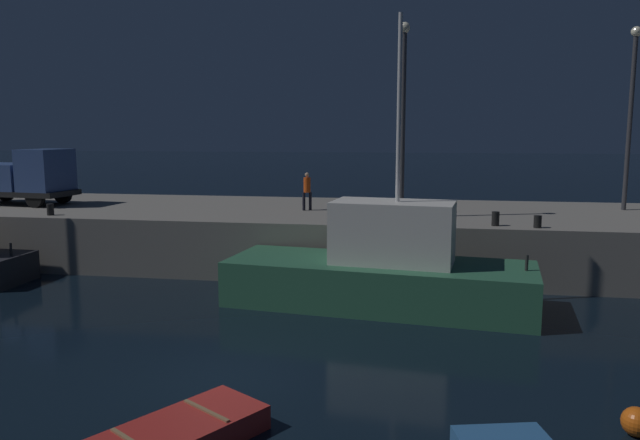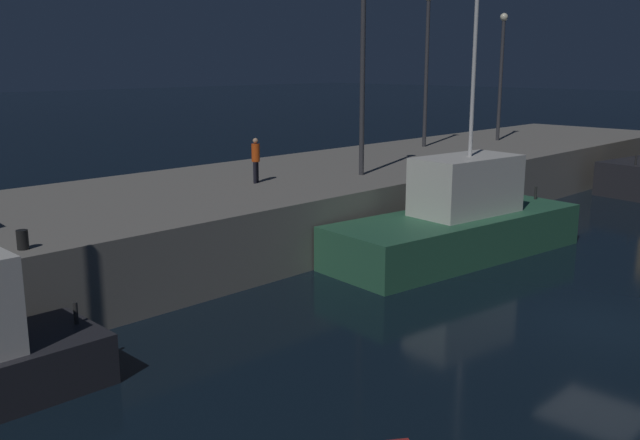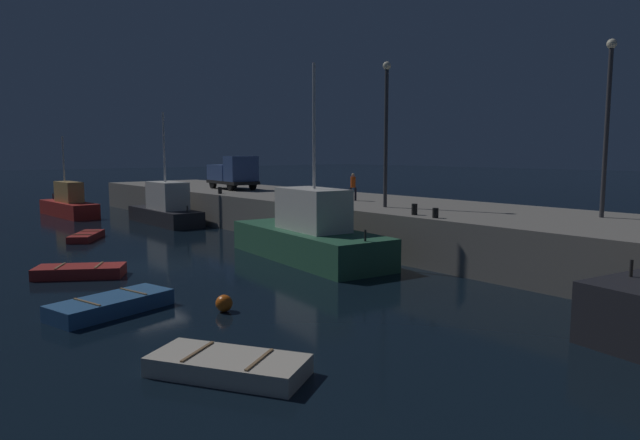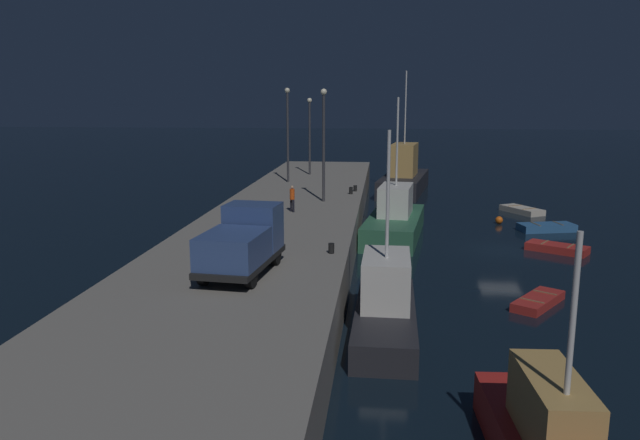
{
  "view_description": "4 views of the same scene",
  "coord_description": "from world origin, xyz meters",
  "px_view_note": "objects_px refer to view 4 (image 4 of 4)",
  "views": [
    {
      "loc": [
        4.44,
        -13.21,
        5.81
      ],
      "look_at": [
        -0.04,
        13.75,
        1.84
      ],
      "focal_mm": 34.13,
      "sensor_mm": 36.0,
      "label": 1
    },
    {
      "loc": [
        -17.73,
        -6.92,
        6.79
      ],
      "look_at": [
        0.82,
        11.21,
        0.99
      ],
      "focal_mm": 39.75,
      "sensor_mm": 36.0,
      "label": 2
    },
    {
      "loc": [
        24.89,
        -10.81,
        5.32
      ],
      "look_at": [
        -1.19,
        11.13,
        1.23
      ],
      "focal_mm": 31.83,
      "sensor_mm": 36.0,
      "label": 3
    },
    {
      "loc": [
        -38.33,
        7.55,
        9.4
      ],
      "look_at": [
        0.17,
        11.55,
        1.7
      ],
      "focal_mm": 34.3,
      "sensor_mm": 36.0,
      "label": 4
    }
  ],
  "objects_px": {
    "fishing_boat_blue": "(404,177)",
    "rowboat_white_mid": "(557,248)",
    "fishing_boat_white": "(395,220)",
    "bollard_east": "(331,248)",
    "dinghy_red_small": "(538,301)",
    "lamp_post_west": "(324,136)",
    "rowboat_blue_far": "(522,210)",
    "utility_truck": "(243,242)",
    "fishing_trawler_red": "(386,305)",
    "bollard_west": "(351,191)",
    "mooring_buoy_near": "(499,220)",
    "dockworker": "(292,197)",
    "bollard_central": "(355,188)",
    "lamp_post_central": "(310,130)",
    "lamp_post_east": "(288,128)",
    "dinghy_orange_near": "(547,227)"
  },
  "relations": [
    {
      "from": "dinghy_red_small",
      "to": "rowboat_blue_far",
      "type": "distance_m",
      "value": 24.33
    },
    {
      "from": "fishing_boat_white",
      "to": "fishing_boat_blue",
      "type": "bearing_deg",
      "value": -3.46
    },
    {
      "from": "bollard_west",
      "to": "bollard_east",
      "type": "bearing_deg",
      "value": -179.78
    },
    {
      "from": "lamp_post_west",
      "to": "bollard_east",
      "type": "relative_size",
      "value": 16.08
    },
    {
      "from": "fishing_trawler_red",
      "to": "lamp_post_central",
      "type": "xyz_separation_m",
      "value": [
        33.45,
        7.14,
        5.39
      ]
    },
    {
      "from": "lamp_post_central",
      "to": "bollard_central",
      "type": "relative_size",
      "value": 15.66
    },
    {
      "from": "dinghy_orange_near",
      "to": "lamp_post_west",
      "type": "relative_size",
      "value": 0.55
    },
    {
      "from": "fishing_boat_blue",
      "to": "lamp_post_west",
      "type": "bearing_deg",
      "value": 163.03
    },
    {
      "from": "rowboat_white_mid",
      "to": "lamp_post_east",
      "type": "height_order",
      "value": "lamp_post_east"
    },
    {
      "from": "rowboat_white_mid",
      "to": "rowboat_blue_far",
      "type": "xyz_separation_m",
      "value": [
        13.43,
        -0.73,
        -0.0
      ]
    },
    {
      "from": "fishing_boat_white",
      "to": "dinghy_red_small",
      "type": "height_order",
      "value": "fishing_boat_white"
    },
    {
      "from": "bollard_central",
      "to": "bollard_east",
      "type": "bearing_deg",
      "value": 179.45
    },
    {
      "from": "utility_truck",
      "to": "fishing_trawler_red",
      "type": "bearing_deg",
      "value": -89.84
    },
    {
      "from": "mooring_buoy_near",
      "to": "dockworker",
      "type": "bearing_deg",
      "value": 122.19
    },
    {
      "from": "fishing_boat_white",
      "to": "bollard_east",
      "type": "height_order",
      "value": "fishing_boat_white"
    },
    {
      "from": "dinghy_orange_near",
      "to": "bollard_west",
      "type": "xyz_separation_m",
      "value": [
        0.89,
        14.24,
        2.34
      ]
    },
    {
      "from": "dinghy_red_small",
      "to": "dockworker",
      "type": "bearing_deg",
      "value": 52.59
    },
    {
      "from": "fishing_boat_blue",
      "to": "rowboat_white_mid",
      "type": "height_order",
      "value": "fishing_boat_blue"
    },
    {
      "from": "rowboat_white_mid",
      "to": "bollard_central",
      "type": "bearing_deg",
      "value": 56.49
    },
    {
      "from": "fishing_boat_blue",
      "to": "lamp_post_west",
      "type": "distance_m",
      "value": 21.99
    },
    {
      "from": "rowboat_white_mid",
      "to": "lamp_post_west",
      "type": "bearing_deg",
      "value": 76.41
    },
    {
      "from": "fishing_trawler_red",
      "to": "bollard_west",
      "type": "xyz_separation_m",
      "value": [
        21.7,
        2.6,
        1.43
      ]
    },
    {
      "from": "lamp_post_central",
      "to": "dinghy_orange_near",
      "type": "bearing_deg",
      "value": -123.93
    },
    {
      "from": "dinghy_orange_near",
      "to": "lamp_post_east",
      "type": "distance_m",
      "value": 22.26
    },
    {
      "from": "fishing_boat_blue",
      "to": "rowboat_white_mid",
      "type": "distance_m",
      "value": 25.64
    },
    {
      "from": "dinghy_red_small",
      "to": "utility_truck",
      "type": "bearing_deg",
      "value": 107.33
    },
    {
      "from": "lamp_post_central",
      "to": "mooring_buoy_near",
      "type": "bearing_deg",
      "value": -123.08
    },
    {
      "from": "mooring_buoy_near",
      "to": "dockworker",
      "type": "xyz_separation_m",
      "value": [
        -9.19,
        14.6,
        3.01
      ]
    },
    {
      "from": "rowboat_blue_far",
      "to": "lamp_post_central",
      "type": "height_order",
      "value": "lamp_post_central"
    },
    {
      "from": "lamp_post_central",
      "to": "fishing_boat_white",
      "type": "bearing_deg",
      "value": -153.66
    },
    {
      "from": "dinghy_orange_near",
      "to": "bollard_east",
      "type": "bearing_deg",
      "value": 140.54
    },
    {
      "from": "dinghy_orange_near",
      "to": "bollard_east",
      "type": "distance_m",
      "value": 22.42
    },
    {
      "from": "bollard_east",
      "to": "lamp_post_central",
      "type": "bearing_deg",
      "value": 8.79
    },
    {
      "from": "dinghy_orange_near",
      "to": "dinghy_red_small",
      "type": "height_order",
      "value": "dinghy_orange_near"
    },
    {
      "from": "fishing_boat_white",
      "to": "dinghy_red_small",
      "type": "bearing_deg",
      "value": -154.9
    },
    {
      "from": "dinghy_red_small",
      "to": "rowboat_white_mid",
      "type": "bearing_deg",
      "value": -19.12
    },
    {
      "from": "fishing_boat_blue",
      "to": "lamp_post_central",
      "type": "xyz_separation_m",
      "value": [
        -5.12,
        9.05,
        4.96
      ]
    },
    {
      "from": "fishing_trawler_red",
      "to": "dinghy_orange_near",
      "type": "height_order",
      "value": "fishing_trawler_red"
    },
    {
      "from": "rowboat_blue_far",
      "to": "lamp_post_east",
      "type": "xyz_separation_m",
      "value": [
        -0.03,
        19.79,
        6.75
      ]
    },
    {
      "from": "fishing_boat_blue",
      "to": "dinghy_red_small",
      "type": "relative_size",
      "value": 3.68
    },
    {
      "from": "bollard_central",
      "to": "dinghy_red_small",
      "type": "bearing_deg",
      "value": -153.83
    },
    {
      "from": "dinghy_red_small",
      "to": "lamp_post_west",
      "type": "distance_m",
      "value": 19.33
    },
    {
      "from": "fishing_boat_blue",
      "to": "utility_truck",
      "type": "height_order",
      "value": "fishing_boat_blue"
    },
    {
      "from": "rowboat_blue_far",
      "to": "utility_truck",
      "type": "relative_size",
      "value": 0.74
    },
    {
      "from": "fishing_boat_white",
      "to": "rowboat_blue_far",
      "type": "xyz_separation_m",
      "value": [
        10.24,
        -10.78,
        -0.96
      ]
    },
    {
      "from": "fishing_boat_blue",
      "to": "bollard_east",
      "type": "bearing_deg",
      "value": 172.76
    },
    {
      "from": "bollard_west",
      "to": "bollard_central",
      "type": "relative_size",
      "value": 1.16
    },
    {
      "from": "dockworker",
      "to": "mooring_buoy_near",
      "type": "bearing_deg",
      "value": -57.81
    },
    {
      "from": "fishing_boat_white",
      "to": "rowboat_white_mid",
      "type": "height_order",
      "value": "fishing_boat_white"
    },
    {
      "from": "fishing_boat_white",
      "to": "bollard_east",
      "type": "xyz_separation_m",
      "value": [
        -14.11,
        3.18,
        1.38
      ]
    }
  ]
}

